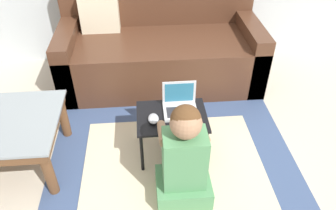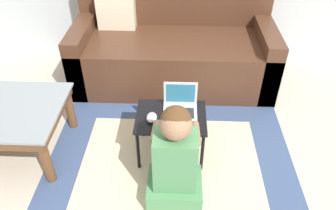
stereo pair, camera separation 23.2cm
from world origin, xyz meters
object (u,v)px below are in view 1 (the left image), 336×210
object	(u,v)px
computer_mouse	(153,119)
person_seated	(184,159)
laptop_desk	(172,121)
laptop	(180,107)
couch	(159,48)

from	to	relation	value
computer_mouse	person_seated	distance (m)	0.40
laptop_desk	laptop	size ratio (longest dim) A/B	2.07
laptop_desk	computer_mouse	world-z (taller)	computer_mouse
laptop	computer_mouse	world-z (taller)	laptop
laptop_desk	computer_mouse	bearing A→B (deg)	-162.01
laptop	person_seated	xyz separation A→B (m)	(-0.03, -0.45, -0.06)
laptop	computer_mouse	bearing A→B (deg)	-154.25
laptop_desk	laptop	world-z (taller)	laptop
couch	person_seated	world-z (taller)	couch
laptop_desk	computer_mouse	xyz separation A→B (m)	(-0.13, -0.04, 0.06)
laptop	computer_mouse	xyz separation A→B (m)	(-0.20, -0.09, -0.02)
couch	laptop	world-z (taller)	couch
laptop_desk	laptop	xyz separation A→B (m)	(0.06, 0.05, 0.08)
computer_mouse	person_seated	xyz separation A→B (m)	(0.17, -0.36, -0.04)
couch	laptop_desk	distance (m)	1.10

